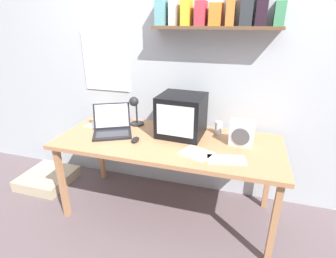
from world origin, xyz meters
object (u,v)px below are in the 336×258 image
(desk_lamp, at_px, (135,108))
(space_heater, at_px, (242,133))
(crt_monitor, at_px, (182,115))
(printed_handout, at_px, (99,125))
(computer_mouse, at_px, (135,140))
(open_notebook, at_px, (196,153))
(loose_paper_near_monitor, at_px, (227,160))
(laptop, at_px, (112,126))
(corner_desk, at_px, (168,146))
(juice_glass, at_px, (218,128))
(floor_cushion, at_px, (48,178))

(desk_lamp, height_order, space_heater, desk_lamp)
(crt_monitor, bearing_deg, printed_handout, -175.35)
(printed_handout, bearing_deg, computer_mouse, -25.99)
(space_heater, relative_size, open_notebook, 0.74)
(space_heater, xyz_separation_m, loose_paper_near_monitor, (-0.08, -0.28, -0.10))
(laptop, bearing_deg, printed_handout, 124.70)
(crt_monitor, bearing_deg, desk_lamp, 174.75)
(corner_desk, height_order, juice_glass, juice_glass)
(floor_cushion, bearing_deg, open_notebook, -7.60)
(laptop, relative_size, juice_glass, 3.92)
(crt_monitor, height_order, laptop, crt_monitor)
(desk_lamp, xyz_separation_m, open_notebook, (0.66, -0.39, -0.17))
(space_heater, bearing_deg, loose_paper_near_monitor, -99.27)
(computer_mouse, relative_size, printed_handout, 0.47)
(laptop, distance_m, open_notebook, 0.82)
(loose_paper_near_monitor, relative_size, floor_cushion, 0.59)
(corner_desk, xyz_separation_m, computer_mouse, (-0.25, -0.10, 0.07))
(juice_glass, xyz_separation_m, loose_paper_near_monitor, (0.12, -0.46, -0.05))
(desk_lamp, bearing_deg, computer_mouse, -68.23)
(corner_desk, distance_m, laptop, 0.54)
(desk_lamp, height_order, floor_cushion, desk_lamp)
(loose_paper_near_monitor, bearing_deg, space_heater, 73.24)
(corner_desk, xyz_separation_m, desk_lamp, (-0.39, 0.22, 0.23))
(laptop, bearing_deg, juice_glass, -12.28)
(desk_lamp, bearing_deg, crt_monitor, -9.68)
(space_heater, xyz_separation_m, computer_mouse, (-0.84, -0.18, -0.09))
(printed_handout, bearing_deg, laptop, -28.46)
(crt_monitor, xyz_separation_m, laptop, (-0.60, -0.13, -0.12))
(desk_lamp, relative_size, computer_mouse, 2.57)
(crt_monitor, relative_size, loose_paper_near_monitor, 1.33)
(desk_lamp, bearing_deg, space_heater, -9.16)
(corner_desk, relative_size, computer_mouse, 16.66)
(printed_handout, bearing_deg, juice_glass, 6.25)
(crt_monitor, bearing_deg, space_heater, -4.26)
(juice_glass, xyz_separation_m, floor_cushion, (-1.79, -0.20, -0.73))
(crt_monitor, distance_m, open_notebook, 0.41)
(crt_monitor, distance_m, juice_glass, 0.35)
(computer_mouse, xyz_separation_m, loose_paper_near_monitor, (0.75, -0.10, -0.01))
(space_heater, bearing_deg, juice_glass, 146.51)
(laptop, height_order, open_notebook, laptop)
(desk_lamp, distance_m, printed_handout, 0.40)
(juice_glass, relative_size, open_notebook, 0.40)
(crt_monitor, relative_size, floor_cushion, 0.79)
(crt_monitor, xyz_separation_m, computer_mouse, (-0.33, -0.25, -0.16))
(floor_cushion, bearing_deg, printed_handout, 6.51)
(laptop, bearing_deg, computer_mouse, -50.86)
(corner_desk, height_order, desk_lamp, desk_lamp)
(corner_desk, xyz_separation_m, loose_paper_near_monitor, (0.50, -0.20, 0.06))
(laptop, relative_size, space_heater, 2.13)
(juice_glass, bearing_deg, crt_monitor, -161.24)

